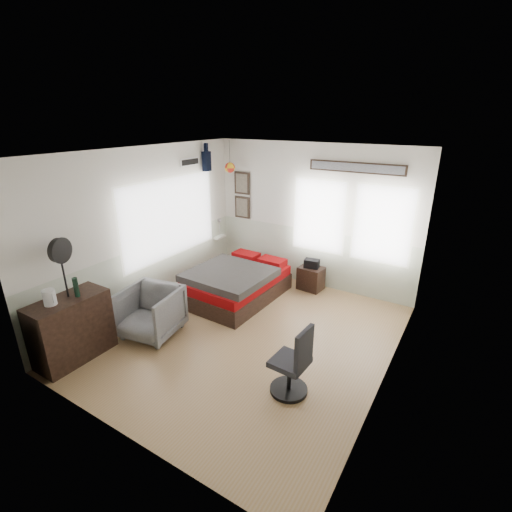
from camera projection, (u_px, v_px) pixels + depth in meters
The scene contains 12 objects.
ground_plane at pixel (248, 336), 5.64m from camera, with size 4.00×4.50×0.01m, color #9B7346.
room_shell at pixel (249, 230), 5.25m from camera, with size 4.02×4.52×2.71m.
wall_decor at pixel (254, 174), 6.98m from camera, with size 3.55×1.32×1.44m.
bed at pixel (236, 283), 6.72m from camera, with size 1.39×1.88×0.59m.
dresser at pixel (72, 329), 4.99m from camera, with size 0.48×1.00×0.90m, color black.
armchair at pixel (150, 312), 5.56m from camera, with size 0.80×0.82×0.75m, color slate.
nightstand at pixel (311, 278), 7.08m from camera, with size 0.44×0.36×0.44m, color black.
task_chair at pixel (293, 367), 4.35m from camera, with size 0.46×0.46×0.92m.
kettle at pixel (49, 297), 4.65m from camera, with size 0.18×0.15×0.21m.
bottle at pixel (76, 287), 4.85m from camera, with size 0.07×0.07×0.27m, color black.
stand_fan at pixel (60, 252), 4.66m from camera, with size 0.17×0.33×0.82m.
black_bag at pixel (312, 263), 6.97m from camera, with size 0.27×0.18×0.16m, color black.
Camera 1 is at (2.64, -4.05, 3.15)m, focal length 26.00 mm.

